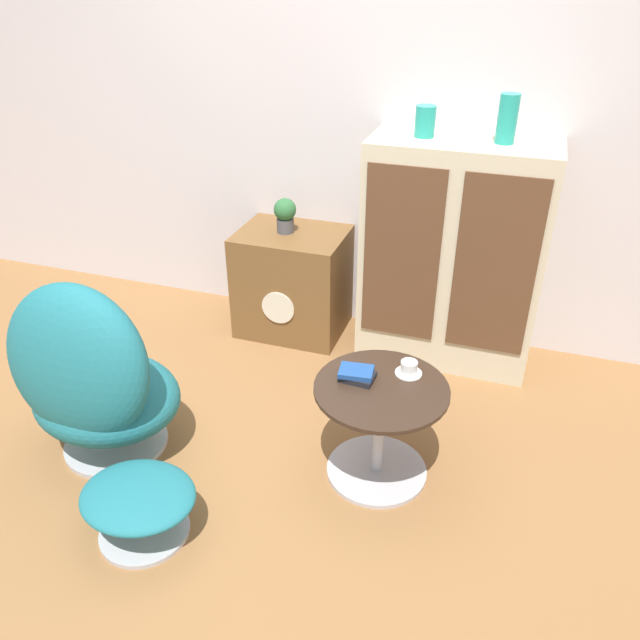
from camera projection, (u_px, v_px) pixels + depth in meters
The scene contains 12 objects.
ground_plane at pixel (246, 488), 2.66m from camera, with size 12.00×12.00×0.00m, color olive.
wall_back at pixel (355, 101), 3.29m from camera, with size 6.40×0.06×2.60m.
sideboard at pixel (452, 256), 3.27m from camera, with size 0.92×0.44×1.20m.
tv_console at pixel (293, 282), 3.65m from camera, with size 0.61×0.47×0.62m.
egg_chair at pixel (93, 382), 2.64m from camera, with size 0.68×0.63×0.89m.
ottoman at pixel (139, 501), 2.37m from camera, with size 0.45×0.38×0.24m.
coffee_table at pixel (379, 424), 2.61m from camera, with size 0.55×0.55×0.46m.
vase_leftmost at pixel (425, 121), 2.99m from camera, with size 0.10×0.10×0.15m.
vase_inner_left at pixel (507, 119), 2.86m from camera, with size 0.09×0.09×0.22m.
potted_plant at pixel (285, 214), 3.45m from camera, with size 0.13×0.13×0.20m.
teacup at pixel (409, 369), 2.58m from camera, with size 0.11×0.11×0.06m.
book_stack at pixel (357, 374), 2.55m from camera, with size 0.15×0.12×0.05m.
Camera 1 is at (0.92, -1.73, 1.96)m, focal length 35.00 mm.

